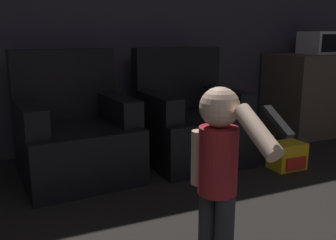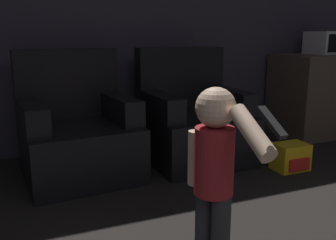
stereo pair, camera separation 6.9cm
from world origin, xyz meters
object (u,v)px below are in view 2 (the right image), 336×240
(armchair_left, at_px, (78,134))
(toy_backpack, at_px, (291,157))
(armchair_right, at_px, (193,122))
(person_toddler, at_px, (215,162))
(microwave, at_px, (330,43))

(armchair_left, distance_m, toy_backpack, 1.75)
(armchair_right, bearing_deg, person_toddler, -113.81)
(armchair_left, bearing_deg, microwave, 0.98)
(armchair_right, distance_m, person_toddler, 1.57)
(toy_backpack, height_order, microwave, microwave)
(person_toddler, relative_size, toy_backpack, 3.13)
(person_toddler, distance_m, toy_backpack, 1.55)
(armchair_left, distance_m, armchair_right, 1.01)
(toy_backpack, distance_m, microwave, 1.70)
(person_toddler, bearing_deg, microwave, -75.00)
(microwave, bearing_deg, person_toddler, -144.41)
(toy_backpack, bearing_deg, armchair_right, 137.19)
(toy_backpack, relative_size, microwave, 0.62)
(armchair_left, bearing_deg, toy_backpack, -23.86)
(microwave, bearing_deg, armchair_right, -171.58)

